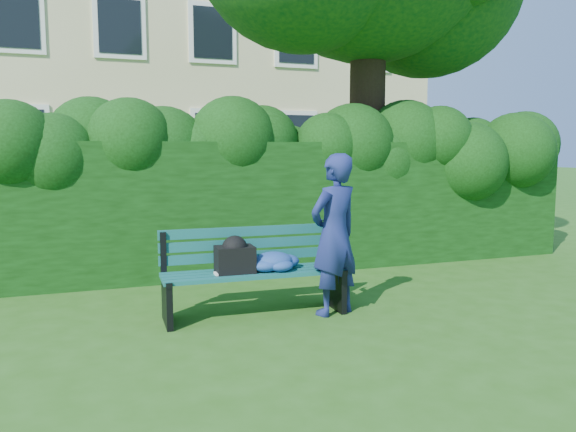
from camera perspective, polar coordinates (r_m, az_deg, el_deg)
name	(u,v)px	position (r m, az deg, el deg)	size (l,w,h in m)	color
ground	(307,312)	(6.00, 1.96, -9.69)	(80.00, 80.00, 0.00)	#275816
apartment_building	(150,16)	(19.92, -13.87, 19.09)	(16.00, 8.08, 12.00)	#C4BB83
hedge	(250,207)	(7.88, -3.92, 0.94)	(10.00, 1.00, 1.80)	black
park_bench	(255,267)	(5.78, -3.42, -5.18)	(1.89, 0.61, 0.89)	#105353
man_reading	(334,235)	(5.78, 4.73, -1.90)	(0.61, 0.40, 1.66)	navy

